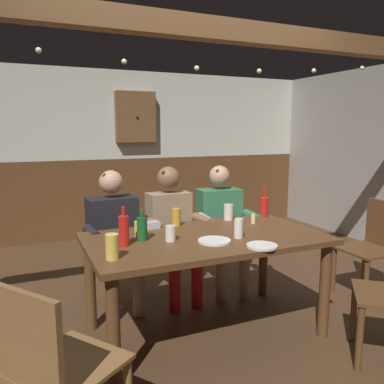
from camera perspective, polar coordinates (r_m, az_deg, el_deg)
The scene contains 25 objects.
ground_plane at distance 3.23m, azimuth 1.37°, elevation -19.01°, with size 7.29×7.29×0.00m, color #4C331E.
back_wall_upper at distance 5.71m, azimuth -11.64°, elevation 10.84°, with size 6.07×0.12×1.22m, color beige.
back_wall_wainscot at distance 5.79m, azimuth -11.27°, elevation -0.74°, with size 6.07×0.12×1.10m, color brown.
ceiling_beam at distance 3.07m, azimuth 0.27°, elevation 22.72°, with size 5.46×0.14×0.16m, color brown.
dining_table at distance 2.92m, azimuth 2.00°, elevation -8.30°, with size 1.72×0.95×0.75m.
person_0 at distance 3.41m, azimuth -11.09°, elevation -5.80°, with size 0.57×0.54×1.18m.
person_1 at distance 3.54m, azimuth -2.84°, elevation -5.12°, with size 0.53×0.52×1.19m.
person_2 at distance 3.75m, azimuth 4.34°, elevation -4.38°, with size 0.57×0.56×1.18m.
chair_empty_near_left at distance 3.96m, azimuth 24.76°, elevation -7.11°, with size 0.45×0.45×0.88m.
chair_empty_far_end at distance 2.00m, azimuth -19.38°, elevation -23.00°, with size 0.61×0.61×0.88m.
table_candle at distance 3.30m, azimuth 8.85°, elevation -3.84°, with size 0.04×0.04×0.08m, color #F9E08C.
condiment_caddy at distance 3.13m, azimuth -6.07°, elevation -4.76°, with size 0.14×0.10×0.05m, color #B2B7BC.
plate_0 at distance 2.75m, azimuth 3.25°, elevation -7.07°, with size 0.23×0.23×0.01m, color white.
plate_1 at distance 2.67m, azimuth 10.08°, elevation -7.67°, with size 0.21×0.21×0.01m, color white.
bottle_0 at distance 3.56m, azimuth 10.39°, elevation -2.04°, with size 0.07×0.07×0.25m.
bottle_1 at distance 2.67m, azimuth -9.82°, elevation -5.46°, with size 0.07×0.07×0.27m.
bottle_2 at distance 2.78m, azimuth -7.23°, elevation -5.21°, with size 0.07×0.07×0.22m.
pint_glass_0 at distance 2.76m, azimuth -3.14°, elevation -5.99°, with size 0.07×0.07×0.11m, color white.
pint_glass_1 at distance 3.39m, azimuth 5.29°, elevation -2.91°, with size 0.08×0.08×0.14m, color white.
pint_glass_2 at distance 2.84m, azimuth 6.75°, elevation -5.24°, with size 0.07×0.07×0.14m, color white.
pint_glass_3 at distance 3.18m, azimuth -2.29°, elevation -3.63°, with size 0.07×0.07×0.14m, color gold.
pint_glass_4 at distance 2.42m, azimuth -11.48°, elevation -7.77°, with size 0.08×0.08×0.15m, color #E5C64C.
pint_glass_5 at distance 2.90m, azimuth -7.65°, elevation -5.30°, with size 0.07×0.07×0.11m, color #E5C64C.
wall_dart_cabinet at distance 5.66m, azimuth -8.16°, elevation 10.69°, with size 0.56×0.15×0.70m.
string_lights at distance 2.98m, azimuth 0.68°, elevation 18.82°, with size 4.29×0.04×0.21m.
Camera 1 is at (-1.21, -2.58, 1.52)m, focal length 36.89 mm.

